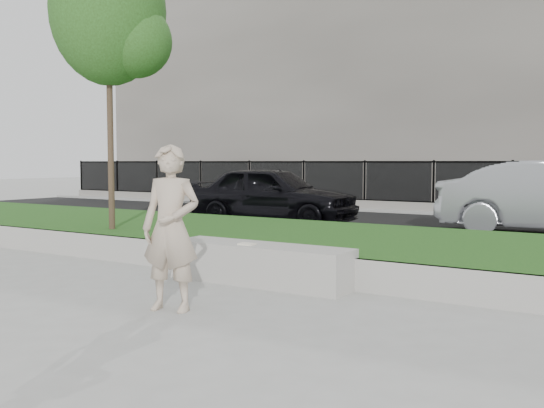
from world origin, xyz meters
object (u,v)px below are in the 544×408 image
Objects in this scene: stone_bench at (260,264)px; book at (247,244)px; man at (171,228)px; young_tree at (113,16)px; car_dark at (273,195)px.

book is (-0.11, -0.13, 0.27)m from stone_bench.
man is 5.51m from young_tree.
car_dark is (-0.02, 5.15, -3.30)m from young_tree.
book is at bearing 78.08° from man.
young_tree reaches higher than car_dark.
man reaches higher than book.
book is at bearing -17.34° from young_tree.
man reaches higher than car_dark.
car_dark is at bearing 90.27° from young_tree.
young_tree is at bearing 176.86° from car_dark.
car_dark is (-3.56, 6.25, 0.24)m from book.
young_tree is (-3.64, 2.65, 3.18)m from man.
stone_bench is at bearing 74.11° from man.
car_dark is at bearing 120.96° from stone_bench.
car_dark is (-3.66, 7.80, -0.11)m from man.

